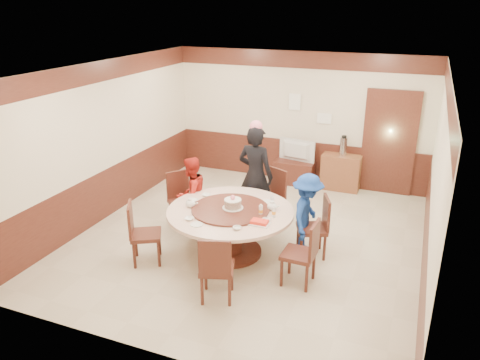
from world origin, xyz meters
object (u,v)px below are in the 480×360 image
at_px(banquet_table, 230,223).
at_px(television, 295,151).
at_px(person_red, 191,194).
at_px(thermos, 343,147).
at_px(person_blue, 307,214).
at_px(tv_stand, 294,172).
at_px(side_cabinet, 341,172).
at_px(person_standing, 255,176).
at_px(shrimp_platter, 259,223).
at_px(birthday_cake, 233,204).

distance_m(banquet_table, television, 3.35).
distance_m(person_red, thermos, 3.51).
height_order(person_blue, television, person_blue).
xyz_separation_m(tv_stand, thermos, (1.01, 0.03, 0.69)).
bearing_deg(television, banquet_table, 98.81).
bearing_deg(side_cabinet, person_standing, -117.21).
relative_size(shrimp_platter, thermos, 0.79).
bearing_deg(tv_stand, birthday_cake, -91.23).
relative_size(banquet_table, side_cabinet, 2.44).
relative_size(person_standing, person_blue, 1.36).
height_order(person_blue, shrimp_platter, person_blue).
bearing_deg(side_cabinet, shrimp_platter, -98.09).
bearing_deg(person_red, banquet_table, 76.78).
relative_size(shrimp_platter, side_cabinet, 0.38).
height_order(person_standing, television, person_standing).
bearing_deg(shrimp_platter, person_blue, 56.64).
bearing_deg(person_blue, television, 17.47).
xyz_separation_m(person_standing, tv_stand, (0.13, 2.16, -0.65)).
relative_size(person_blue, tv_stand, 1.55).
height_order(person_blue, birthday_cake, person_blue).
xyz_separation_m(person_standing, shrimp_platter, (0.60, -1.49, -0.12)).
distance_m(birthday_cake, side_cabinet, 3.55).
xyz_separation_m(person_blue, shrimp_platter, (-0.51, -0.77, 0.12)).
xyz_separation_m(person_red, side_cabinet, (2.06, 2.83, -0.28)).
bearing_deg(thermos, person_blue, -90.45).
bearing_deg(banquet_table, thermos, 71.80).
xyz_separation_m(person_standing, television, (0.13, 2.16, -0.16)).
xyz_separation_m(television, thermos, (1.01, 0.03, 0.20)).
bearing_deg(tv_stand, person_red, -110.86).
distance_m(banquet_table, person_blue, 1.19).
relative_size(person_standing, birthday_cake, 5.56).
distance_m(birthday_cake, shrimp_platter, 0.64).
bearing_deg(birthday_cake, banquet_table, -148.91).
bearing_deg(television, birthday_cake, 99.37).
height_order(person_standing, shrimp_platter, person_standing).
bearing_deg(shrimp_platter, tv_stand, 97.39).
xyz_separation_m(tv_stand, television, (0.00, 0.00, 0.49)).
bearing_deg(tv_stand, banquet_table, -91.80).
bearing_deg(person_red, television, 175.78).
relative_size(banquet_table, thermos, 5.14).
xyz_separation_m(person_standing, thermos, (1.13, 2.19, 0.04)).
height_order(banquet_table, shrimp_platter, shrimp_platter).
height_order(person_standing, person_blue, person_standing).
bearing_deg(banquet_table, shrimp_platter, -27.55).
bearing_deg(television, person_red, 79.75).
distance_m(television, side_cabinet, 1.06).
relative_size(television, side_cabinet, 1.03).
distance_m(banquet_table, thermos, 3.58).
xyz_separation_m(birthday_cake, tv_stand, (0.07, 3.33, -0.60)).
distance_m(person_red, television, 2.99).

